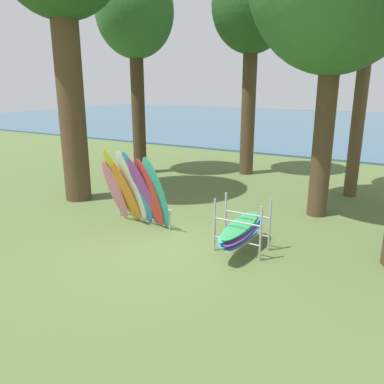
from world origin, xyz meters
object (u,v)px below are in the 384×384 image
Objects in this scene: tree_mid_behind at (252,10)px; leaning_board_pile at (135,191)px; tree_far_left_back at (135,16)px; board_storage_rack at (242,229)px.

tree_mid_behind is 9.20m from leaning_board_pile.
tree_far_left_back is 8.35m from leaning_board_pile.
leaning_board_pile is at bearing -91.43° from tree_mid_behind.
board_storage_rack is (6.88, -5.34, -5.70)m from tree_far_left_back.
board_storage_rack is at bearing -37.81° from tree_far_left_back.
tree_mid_behind reaches higher than tree_far_left_back.
tree_far_left_back is at bearing 142.19° from board_storage_rack.
tree_mid_behind is 1.03× the size of tree_far_left_back.
leaning_board_pile is (-0.19, -7.42, -5.44)m from tree_mid_behind.
leaning_board_pile is 1.00× the size of board_storage_rack.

